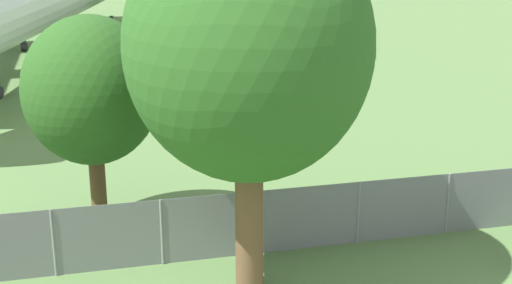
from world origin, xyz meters
name	(u,v)px	position (x,y,z in m)	size (l,w,h in m)	color
perimeter_fence	(263,222)	(0.00, 10.98, 0.85)	(56.07, 0.07, 1.70)	gray
tree_near_hangar	(91,91)	(-3.96, 13.53, 3.86)	(3.57, 3.57, 5.84)	brown
tree_left_of_cabin	(249,48)	(-0.73, 9.40, 5.57)	(5.27, 5.27, 8.50)	brown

